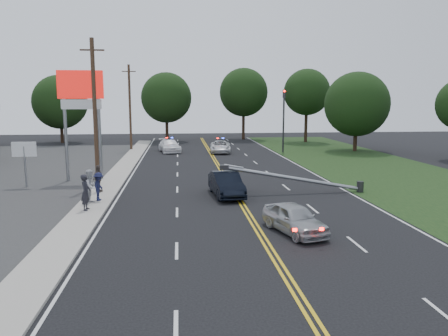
{
  "coord_description": "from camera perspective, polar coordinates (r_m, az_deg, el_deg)",
  "views": [
    {
      "loc": [
        -3.55,
        -18.65,
        5.89
      ],
      "look_at": [
        -0.76,
        8.13,
        1.7
      ],
      "focal_mm": 35.0,
      "sensor_mm": 36.0,
      "label": 1
    }
  ],
  "objects": [
    {
      "name": "tree_6",
      "position": [
        63.94,
        -7.54,
        9.09
      ],
      "size": [
        7.21,
        7.21,
        9.86
      ],
      "color": "black",
      "rests_on": "ground"
    },
    {
      "name": "waiting_sedan",
      "position": [
        19.9,
        9.18,
        -6.52
      ],
      "size": [
        2.6,
        4.15,
        1.32
      ],
      "primitive_type": "imported",
      "rotation": [
        0.0,
        0.0,
        0.29
      ],
      "color": "#A4A7AB",
      "rests_on": "ground"
    },
    {
      "name": "ground",
      "position": [
        19.88,
        4.66,
        -8.42
      ],
      "size": [
        120.0,
        120.0,
        0.0
      ],
      "primitive_type": "plane",
      "color": "black",
      "rests_on": "ground"
    },
    {
      "name": "centerline_yellow",
      "position": [
        29.47,
        1.09,
        -2.67
      ],
      "size": [
        0.36,
        80.0,
        0.0
      ],
      "primitive_type": "cube",
      "color": "gold",
      "rests_on": "ground"
    },
    {
      "name": "tree_9",
      "position": [
        53.14,
        16.96,
        7.98
      ],
      "size": [
        7.42,
        7.42,
        9.15
      ],
      "color": "black",
      "rests_on": "ground"
    },
    {
      "name": "sidewalk",
      "position": [
        29.64,
        -15.26,
        -2.82
      ],
      "size": [
        1.8,
        70.0,
        0.12
      ],
      "primitive_type": "cube",
      "color": "#A39E94",
      "rests_on": "ground"
    },
    {
      "name": "emergency_b",
      "position": [
        50.49,
        -7.13,
        2.91
      ],
      "size": [
        2.93,
        5.3,
        1.45
      ],
      "primitive_type": "imported",
      "rotation": [
        0.0,
        0.0,
        0.19
      ],
      "color": "white",
      "rests_on": "ground"
    },
    {
      "name": "tree_5",
      "position": [
        64.91,
        -20.62,
        8.06
      ],
      "size": [
        7.4,
        7.4,
        9.34
      ],
      "color": "black",
      "rests_on": "ground"
    },
    {
      "name": "emergency_a",
      "position": [
        49.46,
        -0.48,
        2.79
      ],
      "size": [
        2.63,
        5.0,
        1.34
      ],
      "primitive_type": "imported",
      "rotation": [
        0.0,
        0.0,
        -0.09
      ],
      "color": "silver",
      "rests_on": "ground"
    },
    {
      "name": "utility_pole_mid",
      "position": [
        31.18,
        -16.51,
        7.0
      ],
      "size": [
        1.6,
        0.28,
        10.0
      ],
      "color": "#382619",
      "rests_on": "ground"
    },
    {
      "name": "bystander_a",
      "position": [
        24.23,
        -17.62,
        -3.03
      ],
      "size": [
        0.5,
        0.73,
        1.92
      ],
      "primitive_type": "imported",
      "rotation": [
        0.0,
        0.0,
        1.51
      ],
      "color": "#222128",
      "rests_on": "sidewalk"
    },
    {
      "name": "bystander_b",
      "position": [
        25.83,
        -17.04,
        -2.29
      ],
      "size": [
        1.04,
        1.15,
        1.92
      ],
      "primitive_type": "imported",
      "rotation": [
        0.0,
        0.0,
        1.16
      ],
      "color": "silver",
      "rests_on": "sidewalk"
    },
    {
      "name": "crashed_sedan",
      "position": [
        27.02,
        0.3,
        -2.13
      ],
      "size": [
        2.0,
        4.66,
        1.49
      ],
      "primitive_type": "imported",
      "rotation": [
        0.0,
        0.0,
        0.09
      ],
      "color": "black",
      "rests_on": "ground"
    },
    {
      "name": "tree_8",
      "position": [
        63.03,
        10.77,
        9.7
      ],
      "size": [
        6.47,
        6.47,
        10.24
      ],
      "color": "black",
      "rests_on": "ground"
    },
    {
      "name": "small_sign",
      "position": [
        32.58,
        -24.63,
        1.77
      ],
      "size": [
        1.6,
        0.14,
        3.1
      ],
      "color": "gray",
      "rests_on": "ground"
    },
    {
      "name": "traffic_signal",
      "position": [
        50.1,
        7.8,
        6.84
      ],
      "size": [
        0.28,
        0.41,
        7.05
      ],
      "color": "#2D2D30",
      "rests_on": "ground"
    },
    {
      "name": "bystander_c",
      "position": [
        26.34,
        -16.04,
        -2.33
      ],
      "size": [
        0.7,
        1.11,
        1.65
      ],
      "primitive_type": "imported",
      "rotation": [
        0.0,
        0.0,
        1.49
      ],
      "color": "#191D40",
      "rests_on": "sidewalk"
    },
    {
      "name": "bystander_d",
      "position": [
        28.75,
        -16.11,
        -1.33
      ],
      "size": [
        0.77,
        1.1,
        1.73
      ],
      "primitive_type": "imported",
      "rotation": [
        0.0,
        0.0,
        1.19
      ],
      "color": "#534842",
      "rests_on": "sidewalk"
    },
    {
      "name": "pylon_sign",
      "position": [
        33.39,
        -18.17,
        8.59
      ],
      "size": [
        3.2,
        0.35,
        8.0
      ],
      "color": "gray",
      "rests_on": "ground"
    },
    {
      "name": "utility_pole_far",
      "position": [
        52.96,
        -12.18,
        7.78
      ],
      "size": [
        1.6,
        0.28,
        10.0
      ],
      "color": "#382619",
      "rests_on": "ground"
    },
    {
      "name": "grass_verge",
      "position": [
        33.86,
        24.42,
        -1.97
      ],
      "size": [
        12.0,
        80.0,
        0.01
      ],
      "primitive_type": "cube",
      "color": "black",
      "rests_on": "ground"
    },
    {
      "name": "fallen_streetlight",
      "position": [
        28.2,
        10.08,
        -1.45
      ],
      "size": [
        9.36,
        0.44,
        1.91
      ],
      "color": "#2D2D30",
      "rests_on": "ground"
    },
    {
      "name": "tree_7",
      "position": [
        66.33,
        2.58,
        9.84
      ],
      "size": [
        7.21,
        7.21,
        10.66
      ],
      "color": "black",
      "rests_on": "ground"
    }
  ]
}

